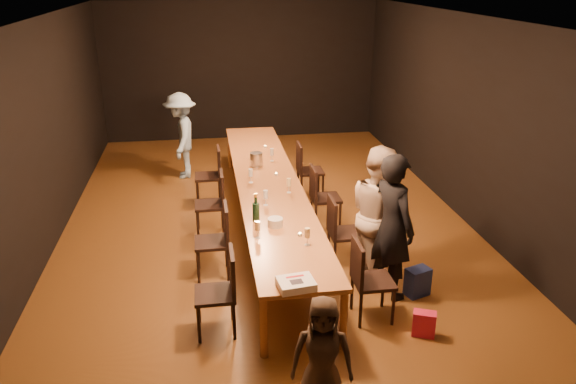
{
  "coord_description": "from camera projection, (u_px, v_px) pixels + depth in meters",
  "views": [
    {
      "loc": [
        -0.86,
        -7.47,
        3.58
      ],
      "look_at": [
        0.13,
        -1.04,
        1.0
      ],
      "focal_mm": 35.0,
      "sensor_mm": 36.0,
      "label": 1
    }
  ],
  "objects": [
    {
      "name": "ground",
      "position": [
        269.0,
        229.0,
        8.3
      ],
      "size": [
        10.0,
        10.0,
        0.0
      ],
      "primitive_type": "plane",
      "color": "#412410",
      "rests_on": "ground"
    },
    {
      "name": "room_shell",
      "position": [
        267.0,
        90.0,
        7.54
      ],
      "size": [
        6.04,
        10.04,
        3.02
      ],
      "color": "black",
      "rests_on": "ground"
    },
    {
      "name": "table",
      "position": [
        268.0,
        185.0,
        8.05
      ],
      "size": [
        0.9,
        6.0,
        0.75
      ],
      "color": "brown",
      "rests_on": "ground"
    },
    {
      "name": "chair_right_0",
      "position": [
        373.0,
        280.0,
        6.05
      ],
      "size": [
        0.42,
        0.42,
        0.93
      ],
      "primitive_type": null,
      "rotation": [
        0.0,
        0.0,
        -1.57
      ],
      "color": "black",
      "rests_on": "ground"
    },
    {
      "name": "chair_right_1",
      "position": [
        346.0,
        232.0,
        7.15
      ],
      "size": [
        0.42,
        0.42,
        0.93
      ],
      "primitive_type": null,
      "rotation": [
        0.0,
        0.0,
        -1.57
      ],
      "color": "black",
      "rests_on": "ground"
    },
    {
      "name": "chair_right_2",
      "position": [
        326.0,
        197.0,
        8.25
      ],
      "size": [
        0.42,
        0.42,
        0.93
      ],
      "primitive_type": null,
      "rotation": [
        0.0,
        0.0,
        -1.57
      ],
      "color": "black",
      "rests_on": "ground"
    },
    {
      "name": "chair_right_3",
      "position": [
        310.0,
        170.0,
        9.36
      ],
      "size": [
        0.42,
        0.42,
        0.93
      ],
      "primitive_type": null,
      "rotation": [
        0.0,
        0.0,
        -1.57
      ],
      "color": "black",
      "rests_on": "ground"
    },
    {
      "name": "chair_left_0",
      "position": [
        215.0,
        293.0,
        5.81
      ],
      "size": [
        0.42,
        0.42,
        0.93
      ],
      "primitive_type": null,
      "rotation": [
        0.0,
        0.0,
        1.57
      ],
      "color": "black",
      "rests_on": "ground"
    },
    {
      "name": "chair_left_1",
      "position": [
        212.0,
        241.0,
        6.91
      ],
      "size": [
        0.42,
        0.42,
        0.93
      ],
      "primitive_type": null,
      "rotation": [
        0.0,
        0.0,
        1.57
      ],
      "color": "black",
      "rests_on": "ground"
    },
    {
      "name": "chair_left_2",
      "position": [
        210.0,
        204.0,
        8.01
      ],
      "size": [
        0.42,
        0.42,
        0.93
      ],
      "primitive_type": null,
      "rotation": [
        0.0,
        0.0,
        1.57
      ],
      "color": "black",
      "rests_on": "ground"
    },
    {
      "name": "chair_left_3",
      "position": [
        208.0,
        176.0,
        9.12
      ],
      "size": [
        0.42,
        0.42,
        0.93
      ],
      "primitive_type": null,
      "rotation": [
        0.0,
        0.0,
        1.57
      ],
      "color": "black",
      "rests_on": "ground"
    },
    {
      "name": "woman_birthday",
      "position": [
        392.0,
        226.0,
        6.37
      ],
      "size": [
        0.63,
        0.75,
        1.74
      ],
      "primitive_type": "imported",
      "rotation": [
        0.0,
        0.0,
        1.98
      ],
      "color": "black",
      "rests_on": "ground"
    },
    {
      "name": "woman_tan",
      "position": [
        379.0,
        214.0,
        6.72
      ],
      "size": [
        0.76,
        0.91,
        1.7
      ],
      "primitive_type": "imported",
      "rotation": [
        0.0,
        0.0,
        1.72
      ],
      "color": "#C2A891",
      "rests_on": "ground"
    },
    {
      "name": "man_blue",
      "position": [
        181.0,
        136.0,
        10.16
      ],
      "size": [
        0.61,
        1.03,
        1.56
      ],
      "primitive_type": "imported",
      "rotation": [
        0.0,
        0.0,
        -1.6
      ],
      "color": "#7EA1C3",
      "rests_on": "ground"
    },
    {
      "name": "child",
      "position": [
        322.0,
        355.0,
        4.75
      ],
      "size": [
        0.59,
        0.45,
        1.09
      ],
      "primitive_type": "imported",
      "rotation": [
        0.0,
        0.0,
        -0.21
      ],
      "color": "#3E2F23",
      "rests_on": "ground"
    },
    {
      "name": "gift_bag_red",
      "position": [
        424.0,
        324.0,
        5.86
      ],
      "size": [
        0.27,
        0.21,
        0.28
      ],
      "primitive_type": "cube",
      "rotation": [
        0.0,
        0.0,
        -0.4
      ],
      "color": "#CF1F45",
      "rests_on": "ground"
    },
    {
      "name": "gift_bag_blue",
      "position": [
        418.0,
        282.0,
        6.59
      ],
      "size": [
        0.32,
        0.26,
        0.34
      ],
      "primitive_type": "cube",
      "rotation": [
        0.0,
        0.0,
        0.34
      ],
      "color": "navy",
      "rests_on": "ground"
    },
    {
      "name": "birthday_cake",
      "position": [
        296.0,
        284.0,
        5.36
      ],
      "size": [
        0.38,
        0.32,
        0.08
      ],
      "rotation": [
        0.0,
        0.0,
        0.13
      ],
      "color": "white",
      "rests_on": "table"
    },
    {
      "name": "plate_stack",
      "position": [
        275.0,
        222.0,
        6.63
      ],
      "size": [
        0.23,
        0.23,
        0.1
      ],
      "primitive_type": "cylinder",
      "rotation": [
        0.0,
        0.0,
        -0.3
      ],
      "color": "silver",
      "rests_on": "table"
    },
    {
      "name": "champagne_bottle",
      "position": [
        256.0,
        207.0,
        6.72
      ],
      "size": [
        0.09,
        0.09,
        0.36
      ],
      "primitive_type": null,
      "rotation": [
        0.0,
        0.0,
        -0.04
      ],
      "color": "black",
      "rests_on": "table"
    },
    {
      "name": "ice_bucket",
      "position": [
        256.0,
        159.0,
        8.66
      ],
      "size": [
        0.2,
        0.2,
        0.21
      ],
      "primitive_type": "cylinder",
      "rotation": [
        0.0,
        0.0,
        0.06
      ],
      "color": "#ACADB1",
      "rests_on": "table"
    },
    {
      "name": "wineglass_0",
      "position": [
        258.0,
        230.0,
        6.32
      ],
      "size": [
        0.06,
        0.06,
        0.21
      ],
      "primitive_type": null,
      "color": "beige",
      "rests_on": "table"
    },
    {
      "name": "wineglass_1",
      "position": [
        307.0,
        237.0,
        6.16
      ],
      "size": [
        0.06,
        0.06,
        0.21
      ],
      "primitive_type": null,
      "color": "beige",
      "rests_on": "table"
    },
    {
      "name": "wineglass_2",
      "position": [
        266.0,
        198.0,
        7.2
      ],
      "size": [
        0.06,
        0.06,
        0.21
      ],
      "primitive_type": null,
      "color": "silver",
      "rests_on": "table"
    },
    {
      "name": "wineglass_3",
      "position": [
        289.0,
        186.0,
        7.61
      ],
      "size": [
        0.06,
        0.06,
        0.21
      ],
      "primitive_type": null,
      "color": "beige",
      "rests_on": "table"
    },
    {
      "name": "wineglass_4",
      "position": [
        251.0,
        176.0,
        7.97
      ],
      "size": [
        0.06,
        0.06,
        0.21
      ],
      "primitive_type": null,
      "color": "silver",
      "rests_on": "table"
    },
    {
      "name": "wineglass_5",
      "position": [
        272.0,
        155.0,
        8.87
      ],
      "size": [
        0.06,
        0.06,
        0.21
      ],
      "primitive_type": null,
      "color": "silver",
      "rests_on": "table"
    },
    {
      "name": "tealight_near",
      "position": [
        300.0,
        234.0,
        6.41
      ],
      "size": [
        0.05,
        0.05,
        0.03
      ],
      "primitive_type": "cylinder",
      "color": "#B2B7B2",
      "rests_on": "table"
    },
    {
      "name": "tealight_mid",
      "position": [
        276.0,
        174.0,
        8.29
      ],
      "size": [
        0.05,
        0.05,
        0.03
      ],
      "primitive_type": "cylinder",
      "color": "#B2B7B2",
      "rests_on": "table"
    },
    {
      "name": "tealight_far",
      "position": [
        265.0,
        147.0,
        9.58
      ],
      "size": [
        0.05,
        0.05,
        0.03
      ],
      "primitive_type": "cylinder",
      "color": "#B2B7B2",
      "rests_on": "table"
    }
  ]
}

